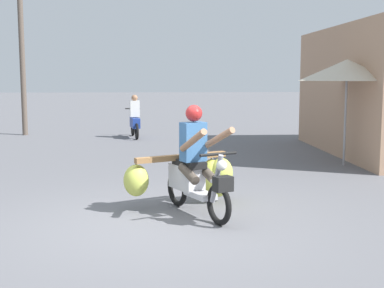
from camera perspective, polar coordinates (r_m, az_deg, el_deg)
ground_plane at (r=7.11m, az=-4.20°, el=-8.79°), size 120.00×120.00×0.00m
motorbike_main_loaded at (r=7.82m, az=0.61°, el=-3.20°), size 1.74×1.85×1.58m
motorbike_distant_ahead_left at (r=17.02m, az=-6.26°, el=2.57°), size 0.54×1.61×1.40m
market_umbrella_near_shop at (r=12.09m, az=16.56°, el=7.73°), size 2.11×2.11×2.35m
utility_pole at (r=18.64m, az=-18.05°, el=9.49°), size 0.18×0.18×5.57m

